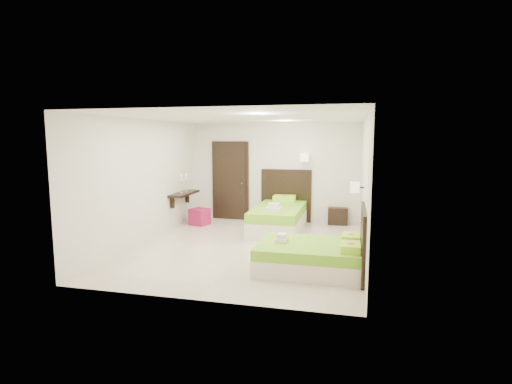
% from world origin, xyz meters
% --- Properties ---
extents(floor, '(5.50, 5.50, 0.00)m').
position_xyz_m(floor, '(0.00, 0.00, 0.00)').
color(floor, beige).
rests_on(floor, ground).
extents(bed_single, '(1.33, 2.22, 1.83)m').
position_xyz_m(bed_single, '(0.34, 1.72, 0.33)').
color(bed_single, beige).
rests_on(bed_single, ground).
extents(bed_double, '(1.75, 1.49, 1.44)m').
position_xyz_m(bed_double, '(1.45, -1.11, 0.26)').
color(bed_double, beige).
rests_on(bed_double, ground).
extents(nightstand, '(0.51, 0.46, 0.44)m').
position_xyz_m(nightstand, '(1.69, 2.72, 0.22)').
color(nightstand, black).
rests_on(nightstand, ground).
extents(ottoman, '(0.52, 0.52, 0.42)m').
position_xyz_m(ottoman, '(-1.75, 1.80, 0.21)').
color(ottoman, maroon).
rests_on(ottoman, ground).
extents(door, '(1.02, 0.15, 2.14)m').
position_xyz_m(door, '(-1.20, 2.70, 1.05)').
color(door, black).
rests_on(door, ground).
extents(console_shelf, '(0.35, 1.20, 0.78)m').
position_xyz_m(console_shelf, '(-2.08, 1.60, 0.82)').
color(console_shelf, black).
rests_on(console_shelf, ground).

